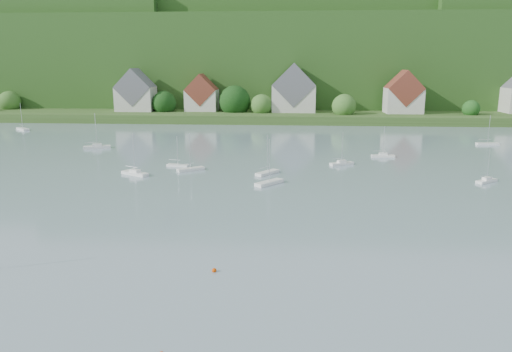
# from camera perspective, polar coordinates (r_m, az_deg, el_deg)

# --- Properties ---
(far_shore_strip) EXTENTS (600.00, 60.00, 3.00)m
(far_shore_strip) POSITION_cam_1_polar(r_m,az_deg,el_deg) (197.81, 2.91, 7.44)
(far_shore_strip) COLOR #2F4B1C
(far_shore_strip) RESTS_ON ground
(forested_ridge) EXTENTS (620.00, 181.22, 69.89)m
(forested_ridge) POSITION_cam_1_polar(r_m,az_deg,el_deg) (265.44, 3.40, 13.47)
(forested_ridge) COLOR #1A4415
(forested_ridge) RESTS_ON ground
(village_building_0) EXTENTS (14.00, 10.40, 16.00)m
(village_building_0) POSITION_cam_1_polar(r_m,az_deg,el_deg) (193.45, -13.89, 9.34)
(village_building_0) COLOR beige
(village_building_0) RESTS_ON far_shore_strip
(village_building_1) EXTENTS (12.00, 9.36, 14.00)m
(village_building_1) POSITION_cam_1_polar(r_m,az_deg,el_deg) (189.33, -6.38, 9.33)
(village_building_1) COLOR beige
(village_building_1) RESTS_ON far_shore_strip
(village_building_2) EXTENTS (16.00, 11.44, 18.00)m
(village_building_2) POSITION_cam_1_polar(r_m,az_deg,el_deg) (185.12, 4.43, 9.76)
(village_building_2) COLOR beige
(village_building_2) RESTS_ON far_shore_strip
(village_building_3) EXTENTS (13.00, 10.40, 15.50)m
(village_building_3) POSITION_cam_1_polar(r_m,az_deg,el_deg) (187.67, 16.89, 9.03)
(village_building_3) COLOR beige
(village_building_3) RESTS_ON far_shore_strip
(mooring_buoy_3) EXTENTS (0.48, 0.48, 0.48)m
(mooring_buoy_3) POSITION_cam_1_polar(r_m,az_deg,el_deg) (50.65, -4.91, -11.09)
(mooring_buoy_3) COLOR #D13F00
(mooring_buoy_3) RESTS_ON ground
(far_sailboat_cluster) EXTENTS (192.34, 71.51, 8.71)m
(far_sailboat_cluster) POSITION_cam_1_polar(r_m,az_deg,el_deg) (113.62, 4.57, 2.69)
(far_sailboat_cluster) COLOR white
(far_sailboat_cluster) RESTS_ON ground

